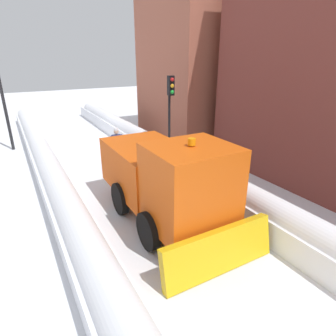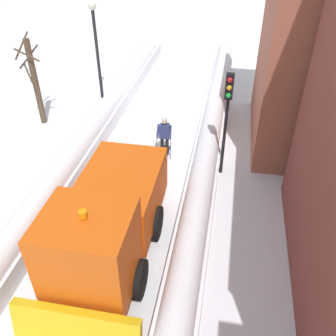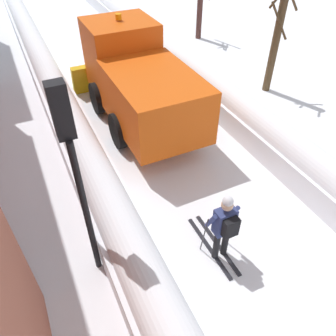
{
  "view_description": "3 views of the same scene",
  "coord_description": "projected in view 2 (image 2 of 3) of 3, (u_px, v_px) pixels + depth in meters",
  "views": [
    {
      "loc": [
        3.68,
        18.05,
        5.06
      ],
      "look_at": [
        -1.38,
        9.05,
        0.96
      ],
      "focal_mm": 30.43,
      "sensor_mm": 36.0,
      "label": 1
    },
    {
      "loc": [
        -3.3,
        18.04,
        8.77
      ],
      "look_at": [
        -1.33,
        7.39,
        0.99
      ],
      "focal_mm": 39.23,
      "sensor_mm": 36.0,
      "label": 2
    },
    {
      "loc": [
        -3.62,
        1.64,
        6.23
      ],
      "look_at": [
        -1.15,
        6.8,
        1.3
      ],
      "focal_mm": 35.44,
      "sensor_mm": 36.0,
      "label": 3
    }
  ],
  "objects": [
    {
      "name": "ground_plane",
      "position": [
        114.0,
        234.0,
        12.02
      ],
      "size": [
        80.0,
        80.0,
        0.0
      ],
      "primitive_type": "plane",
      "color": "white"
    },
    {
      "name": "snowbank_left",
      "position": [
        193.0,
        232.0,
        11.3
      ],
      "size": [
        1.1,
        36.0,
        1.24
      ],
      "color": "white",
      "rests_on": "ground"
    },
    {
      "name": "snowbank_right",
      "position": [
        37.0,
        212.0,
        12.09
      ],
      "size": [
        1.1,
        36.0,
        1.17
      ],
      "color": "white",
      "rests_on": "ground"
    },
    {
      "name": "plow_truck",
      "position": [
        108.0,
        221.0,
        10.4
      ],
      "size": [
        3.2,
        5.98,
        3.12
      ],
      "color": "#DB510F",
      "rests_on": "ground"
    },
    {
      "name": "skier",
      "position": [
        165.0,
        134.0,
        15.3
      ],
      "size": [
        0.62,
        1.8,
        1.81
      ],
      "color": "black",
      "rests_on": "ground"
    },
    {
      "name": "traffic_light_pole",
      "position": [
        227.0,
        107.0,
        13.01
      ],
      "size": [
        0.28,
        0.42,
        4.19
      ],
      "color": "black",
      "rests_on": "ground"
    },
    {
      "name": "street_lamp",
      "position": [
        96.0,
        40.0,
        18.7
      ],
      "size": [
        0.4,
        0.4,
        4.99
      ],
      "color": "black",
      "rests_on": "ground"
    },
    {
      "name": "bare_tree_near",
      "position": [
        35.0,
        81.0,
        16.98
      ],
      "size": [
        1.2,
        1.16,
        4.23
      ],
      "color": "#503C2A",
      "rests_on": "ground"
    }
  ]
}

